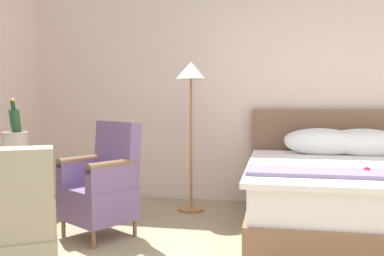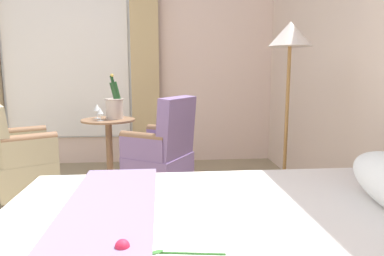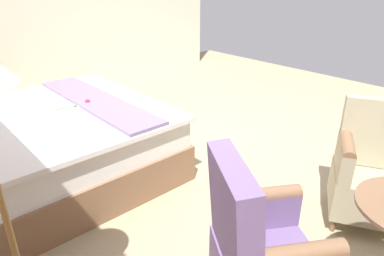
{
  "view_description": "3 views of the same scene",
  "coord_description": "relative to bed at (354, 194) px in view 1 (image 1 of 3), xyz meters",
  "views": [
    {
      "loc": [
        -0.15,
        -2.29,
        1.19
      ],
      "look_at": [
        -0.79,
        1.0,
        0.98
      ],
      "focal_mm": 40.0,
      "sensor_mm": 36.0,
      "label": 1
    },
    {
      "loc": [
        1.56,
        1.2,
        1.22
      ],
      "look_at": [
        -0.52,
        1.39,
        0.88
      ],
      "focal_mm": 32.0,
      "sensor_mm": 36.0,
      "label": 2
    },
    {
      "loc": [
        -2.39,
        2.37,
        1.77
      ],
      "look_at": [
        -0.8,
        0.95,
        0.81
      ],
      "focal_mm": 32.0,
      "sensor_mm": 36.0,
      "label": 3
    }
  ],
  "objects": [
    {
      "name": "bed",
      "position": [
        0.0,
        0.0,
        0.0
      ],
      "size": [
        1.89,
        2.17,
        1.09
      ],
      "color": "brown",
      "rests_on": "ground"
    },
    {
      "name": "floor_lamp_brass",
      "position": [
        -1.57,
        0.54,
        0.96
      ],
      "size": [
        0.33,
        0.33,
        1.6
      ],
      "color": "#9F723C",
      "rests_on": "ground"
    },
    {
      "name": "wine_glass_near_edge",
      "position": [
        -2.54,
        -1.06,
        0.46
      ],
      "size": [
        0.07,
        0.07,
        0.14
      ],
      "color": "white",
      "rests_on": "side_table_round"
    },
    {
      "name": "champagne_bucket",
      "position": [
        -2.68,
        -0.93,
        0.51
      ],
      "size": [
        0.2,
        0.2,
        0.48
      ],
      "color": "#BAADA1",
      "rests_on": "side_table_round"
    },
    {
      "name": "armchair_by_window",
      "position": [
        -2.17,
        -0.43,
        0.09
      ],
      "size": [
        0.73,
        0.73,
        1.0
      ],
      "color": "brown",
      "rests_on": "ground"
    },
    {
      "name": "side_table_round",
      "position": [
        -2.66,
        -1.0,
        0.09
      ],
      "size": [
        0.57,
        0.57,
        0.73
      ],
      "color": "brown",
      "rests_on": "ground"
    },
    {
      "name": "armchair_facing_bed",
      "position": [
        -2.21,
        -1.76,
        0.05
      ],
      "size": [
        0.73,
        0.73,
        0.94
      ],
      "color": "brown",
      "rests_on": "ground"
    },
    {
      "name": "wall_headboard_side",
      "position": [
        -0.55,
        1.14,
        1.01
      ],
      "size": [
        6.33,
        0.12,
        2.75
      ],
      "color": "beige",
      "rests_on": "ground"
    }
  ]
}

